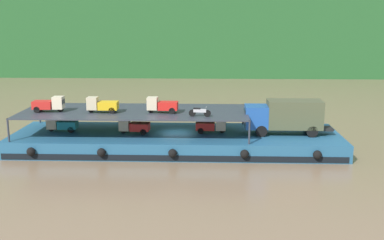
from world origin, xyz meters
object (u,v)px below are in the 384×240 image
Objects in this scene: mini_truck_lower_aft at (134,126)px; mini_truck_lower_mid at (212,125)px; mini_truck_upper_stern at (49,104)px; mini_truck_lower_stern at (62,124)px; motorcycle_upper_port at (200,112)px; cargo_barge at (176,141)px; covered_lorry at (285,116)px; mini_truck_upper_fore at (162,105)px; mini_truck_upper_mid at (102,105)px.

mini_truck_lower_aft and mini_truck_lower_mid have the same top height.
mini_truck_lower_aft is at bearing 1.76° from mini_truck_upper_stern.
mini_truck_lower_aft is at bearing -175.62° from mini_truck_lower_mid.
mini_truck_lower_mid is (13.82, 0.03, 0.00)m from mini_truck_lower_stern.
cargo_barge is at bearing 133.88° from motorcycle_upper_port.
mini_truck_lower_aft is 1.01× the size of mini_truck_upper_stern.
cargo_barge is 3.77× the size of covered_lorry.
mini_truck_upper_fore is at bearing -4.92° from mini_truck_lower_stern.
mini_truck_lower_aft is 7.06m from mini_truck_lower_mid.
mini_truck_lower_aft is 1.01× the size of mini_truck_lower_mid.
motorcycle_upper_port is at bearing -9.80° from mini_truck_upper_mid.
mini_truck_lower_mid is (-6.61, 0.35, -1.00)m from covered_lorry.
mini_truck_upper_stern is at bearing -136.47° from mini_truck_lower_stern.
mini_truck_lower_stern is 1.00× the size of mini_truck_upper_fore.
mini_truck_lower_stern is at bearing 167.23° from mini_truck_upper_mid.
mini_truck_lower_stern and mini_truck_lower_aft have the same top height.
mini_truck_upper_mid is 1.00× the size of mini_truck_upper_fore.
covered_lorry is 16.43m from mini_truck_upper_mid.
motorcycle_upper_port reaches higher than mini_truck_lower_stern.
covered_lorry is 13.69m from mini_truck_lower_aft.
covered_lorry is at bearing 2.53° from mini_truck_upper_fore.
mini_truck_lower_mid is at bearing 0.11° from mini_truck_lower_stern.
mini_truck_upper_mid is (-9.78, -0.94, 2.00)m from mini_truck_lower_mid.
mini_truck_upper_fore reaches higher than mini_truck_lower_stern.
covered_lorry is (9.83, -0.16, 2.44)m from cargo_barge.
cargo_barge is 10.61× the size of mini_truck_lower_aft.
mini_truck_upper_fore reaches higher than covered_lorry.
mini_truck_lower_mid is at bearing 4.38° from mini_truck_lower_aft.
mini_truck_lower_mid reaches higher than cargo_barge.
mini_truck_upper_fore reaches higher than mini_truck_lower_mid.
mini_truck_upper_stern is at bearing -178.24° from mini_truck_lower_aft.
mini_truck_upper_fore is 3.77m from motorcycle_upper_port.
mini_truck_upper_stern reaches higher than mini_truck_lower_mid.
mini_truck_upper_fore is at bearing 1.14° from mini_truck_upper_mid.
mini_truck_upper_stern is at bearing -177.08° from cargo_barge.
covered_lorry is 2.85× the size of mini_truck_lower_stern.
mini_truck_lower_aft is at bearing 162.35° from motorcycle_upper_port.
covered_lorry is 2.84× the size of mini_truck_lower_mid.
cargo_barge is 3.53m from mini_truck_lower_mid.
mini_truck_lower_mid is 3.18m from motorcycle_upper_port.
mini_truck_lower_aft is 1.01× the size of mini_truck_upper_mid.
mini_truck_upper_fore reaches higher than motorcycle_upper_port.
mini_truck_upper_stern is at bearing 177.99° from mini_truck_upper_mid.
mini_truck_upper_fore reaches higher than mini_truck_lower_aft.
cargo_barge is 10.68× the size of mini_truck_upper_fore.
mini_truck_upper_fore is (10.16, -0.06, 0.00)m from mini_truck_upper_stern.
mini_truck_lower_stern and mini_truck_lower_mid have the same top height.
mini_truck_lower_stern is at bearing -179.89° from mini_truck_lower_mid.
cargo_barge is 4.47m from motorcycle_upper_port.
motorcycle_upper_port is (6.00, -1.91, 1.74)m from mini_truck_lower_aft.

